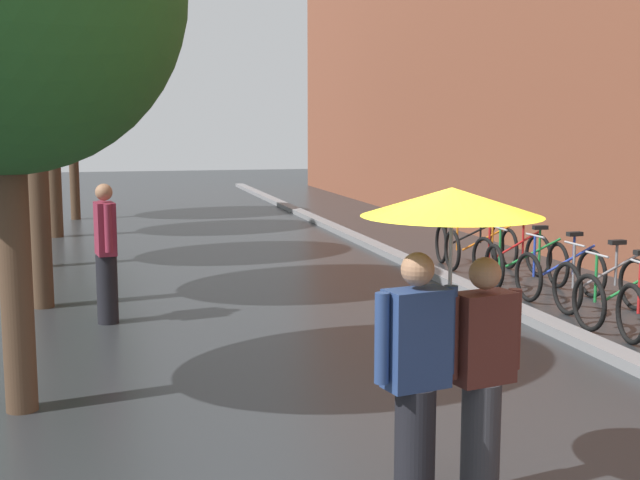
% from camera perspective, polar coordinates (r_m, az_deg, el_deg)
% --- Properties ---
extents(kerb_strip, '(0.30, 36.00, 0.12)m').
position_cam_1_polar(kerb_strip, '(15.99, 4.55, -0.78)').
color(kerb_strip, slate).
rests_on(kerb_strip, ground).
extents(street_tree_2, '(2.84, 2.84, 5.61)m').
position_cam_1_polar(street_tree_2, '(15.22, -19.13, 12.89)').
color(street_tree_2, '#473323').
rests_on(street_tree_2, ground).
extents(street_tree_3, '(2.89, 2.89, 5.91)m').
position_cam_1_polar(street_tree_3, '(19.21, -18.04, 12.42)').
color(street_tree_3, '#473323').
rests_on(street_tree_3, ground).
extents(street_tree_4, '(3.18, 3.18, 6.22)m').
position_cam_1_polar(street_tree_4, '(22.66, -16.70, 11.92)').
color(street_tree_4, '#473323').
rests_on(street_tree_4, ground).
extents(parked_bicycle_2, '(1.09, 0.71, 0.96)m').
position_cam_1_polar(parked_bicycle_2, '(10.81, 20.14, -3.74)').
color(parked_bicycle_2, black).
rests_on(parked_bicycle_2, ground).
extents(parked_bicycle_3, '(1.09, 0.72, 0.96)m').
position_cam_1_polar(parked_bicycle_3, '(11.62, 18.65, -2.89)').
color(parked_bicycle_3, black).
rests_on(parked_bicycle_3, ground).
extents(parked_bicycle_4, '(1.11, 0.74, 0.96)m').
position_cam_1_polar(parked_bicycle_4, '(12.30, 16.07, -2.20)').
color(parked_bicycle_4, black).
rests_on(parked_bicycle_4, ground).
extents(parked_bicycle_5, '(1.12, 0.77, 0.96)m').
position_cam_1_polar(parked_bicycle_5, '(12.95, 13.88, -1.62)').
color(parked_bicycle_5, black).
rests_on(parked_bicycle_5, ground).
extents(parked_bicycle_6, '(1.15, 0.82, 0.96)m').
position_cam_1_polar(parked_bicycle_6, '(13.79, 12.94, -1.02)').
color(parked_bicycle_6, black).
rests_on(parked_bicycle_6, ground).
extents(parked_bicycle_7, '(1.12, 0.76, 0.96)m').
position_cam_1_polar(parked_bicycle_7, '(14.48, 10.90, -0.54)').
color(parked_bicycle_7, black).
rests_on(parked_bicycle_7, ground).
extents(parked_bicycle_8, '(1.16, 0.84, 0.96)m').
position_cam_1_polar(parked_bicycle_8, '(15.20, 10.13, -0.12)').
color(parked_bicycle_8, black).
rests_on(parked_bicycle_8, ground).
extents(couple_under_umbrella, '(1.14, 1.14, 2.08)m').
position_cam_1_polar(couple_under_umbrella, '(5.36, 8.87, -3.76)').
color(couple_under_umbrella, black).
rests_on(couple_under_umbrella, ground).
extents(pedestrian_walking_midground, '(0.28, 0.58, 1.75)m').
position_cam_1_polar(pedestrian_walking_midground, '(10.67, -14.37, -0.82)').
color(pedestrian_walking_midground, black).
rests_on(pedestrian_walking_midground, ground).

